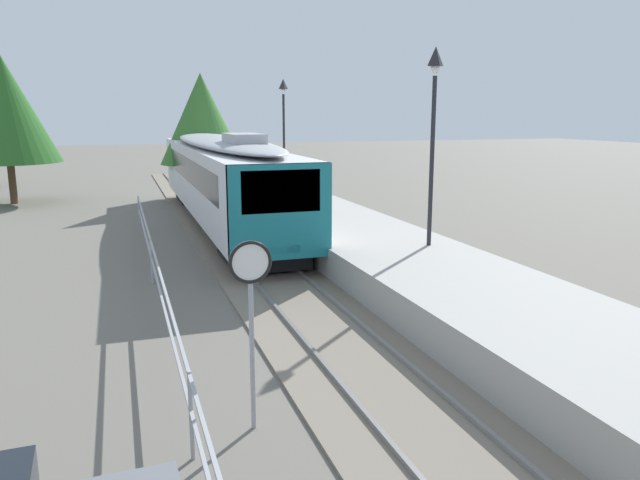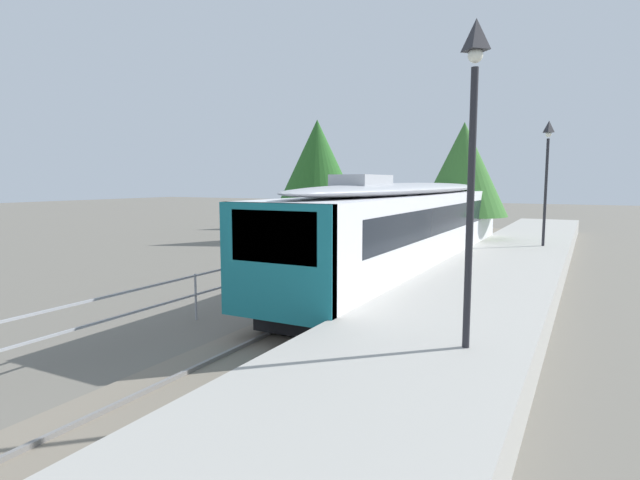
% 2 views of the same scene
% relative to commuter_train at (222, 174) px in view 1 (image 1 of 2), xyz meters
% --- Properties ---
extents(ground_plane, '(160.00, 160.00, 0.00)m').
position_rel_commuter_train_xyz_m(ground_plane, '(-3.00, -7.09, -2.14)').
color(ground_plane, '#6B665B').
extents(track_rails, '(3.20, 60.00, 0.14)m').
position_rel_commuter_train_xyz_m(track_rails, '(0.00, -7.09, -2.11)').
color(track_rails, slate).
rests_on(track_rails, ground).
extents(commuter_train, '(2.82, 18.91, 3.74)m').
position_rel_commuter_train_xyz_m(commuter_train, '(0.00, 0.00, 0.00)').
color(commuter_train, silver).
rests_on(commuter_train, track_rails).
extents(station_platform, '(3.90, 60.00, 0.90)m').
position_rel_commuter_train_xyz_m(station_platform, '(3.25, -7.09, -1.69)').
color(station_platform, '#A8A59E').
rests_on(station_platform, ground).
extents(platform_lamp_mid_platform, '(0.34, 0.34, 5.35)m').
position_rel_commuter_train_xyz_m(platform_lamp_mid_platform, '(4.14, -9.77, 2.48)').
color(platform_lamp_mid_platform, '#232328').
rests_on(platform_lamp_mid_platform, station_platform).
extents(platform_lamp_far_end, '(0.34, 0.34, 5.35)m').
position_rel_commuter_train_xyz_m(platform_lamp_far_end, '(4.14, 5.68, 2.48)').
color(platform_lamp_far_end, '#232328').
rests_on(platform_lamp_far_end, station_platform).
extents(speed_limit_sign, '(0.61, 0.10, 2.81)m').
position_rel_commuter_train_xyz_m(speed_limit_sign, '(-2.36, -16.56, -0.02)').
color(speed_limit_sign, '#9EA0A5').
rests_on(speed_limit_sign, ground).
extents(carpark_fence, '(0.06, 36.06, 1.25)m').
position_rel_commuter_train_xyz_m(carpark_fence, '(-3.30, -17.09, -1.24)').
color(carpark_fence, '#9EA0A5').
rests_on(carpark_fence, ground).
extents(tree_behind_station_far, '(5.07, 5.07, 7.45)m').
position_rel_commuter_train_xyz_m(tree_behind_station_far, '(-9.17, 9.70, 2.63)').
color(tree_behind_station_far, brown).
rests_on(tree_behind_station_far, ground).
extents(tree_distant_left, '(4.35, 4.35, 6.57)m').
position_rel_commuter_train_xyz_m(tree_distant_left, '(0.25, 7.39, 2.13)').
color(tree_distant_left, brown).
rests_on(tree_distant_left, ground).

